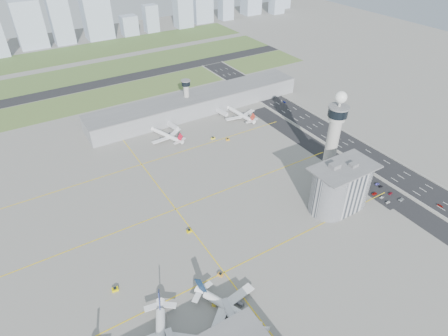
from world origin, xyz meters
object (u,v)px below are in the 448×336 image
jet_bridge_far_0 (168,125)px  tug_3 (189,231)px  tug_1 (214,303)px  car_lot_10 (369,179)px  control_tower (334,132)px  secondary_tower (186,94)px  car_lot_8 (381,186)px  airplane_far_a (166,133)px  car_hw_2 (284,102)px  tug_4 (213,138)px  airplane_near_c (232,306)px  car_lot_4 (355,181)px  tug_0 (115,289)px  car_lot_2 (375,194)px  car_hw_1 (339,139)px  tug_5 (228,139)px  car_lot_1 (382,197)px  car_lot_3 (365,188)px  car_lot_9 (377,184)px  jet_bridge_far_1 (217,111)px  car_lot_0 (388,202)px  car_lot_7 (391,193)px  car_lot_11 (360,173)px  car_hw_0 (440,206)px  car_lot_5 (350,175)px  tug_2 (220,274)px  airplane_far_b (240,112)px  jet_bridge_near_2 (235,326)px  car_hw_4 (237,83)px

jet_bridge_far_0 → tug_3: jet_bridge_far_0 is taller
tug_1 → car_lot_10: (146.53, 29.97, -0.24)m
control_tower → secondary_tower: size_ratio=2.02×
control_tower → jet_bridge_far_0: 145.99m
car_lot_8 → control_tower: bearing=36.4°
airplane_far_a → car_hw_2: 129.49m
tug_3 → tug_4: 109.89m
airplane_near_c → car_lot_4: bearing=83.2°
control_tower → tug_0: bearing=-173.7°
tug_1 → car_hw_2: (176.55, 162.10, -0.29)m
tug_0 → car_lot_2: tug_0 is taller
car_hw_1 → tug_3: bearing=-160.1°
tug_1 → tug_5: size_ratio=0.99×
car_lot_1 → car_lot_3: size_ratio=0.83×
car_lot_10 → car_lot_9: bearing=-174.2°
jet_bridge_far_0 → tug_1: (-56.52, -176.21, -2.01)m
car_lot_9 → car_lot_10: 6.98m
jet_bridge_far_1 → car_hw_2: 71.47m
car_lot_0 → car_lot_7: (9.37, 5.35, -0.11)m
car_lot_3 → car_lot_11: (10.42, 13.75, 0.06)m
tug_1 → car_lot_0: 137.39m
car_hw_0 → car_lot_5: bearing=105.0°
tug_2 → car_lot_2: tug_2 is taller
airplane_far_b → car_lot_2: bearing=-179.4°
tug_5 → car_hw_0: size_ratio=0.82×
tug_2 → car_lot_0: tug_2 is taller
jet_bridge_near_2 → car_lot_4: (134.96, 50.04, -2.20)m
car_lot_2 → car_lot_7: bearing=-122.0°
airplane_far_b → car_lot_9: size_ratio=10.72×
tug_5 → car_lot_8: tug_5 is taller
secondary_tower → car_lot_3: size_ratio=7.80×
tug_4 → car_lot_10: bearing=-166.9°
car_lot_7 → car_hw_4: 215.69m
airplane_far_b → jet_bridge_far_0: airplane_far_b is taller
car_lot_3 → car_hw_1: (34.04, 57.47, -0.01)m
secondary_tower → tug_0: bearing=-127.6°
car_lot_0 → car_lot_2: size_ratio=0.91×
car_lot_4 → airplane_far_a: bearing=28.6°
car_lot_10 → car_lot_11: size_ratio=0.95×
tug_3 → car_hw_1: (158.09, 30.58, -0.30)m
airplane_far_b → tug_2: 181.71m
car_lot_5 → car_lot_2: bearing=-177.2°
car_lot_11 → airplane_far_a: bearing=40.3°
airplane_far_b → secondary_tower: bearing=40.0°
car_lot_5 → car_hw_1: size_ratio=1.00×
airplane_near_c → car_hw_1: bearing=94.1°
car_lot_4 → car_lot_10: car_lot_4 is taller
car_lot_0 → car_hw_4: size_ratio=1.05×
tug_3 → car_lot_0: size_ratio=0.80×
tug_3 → car_hw_0: 164.73m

